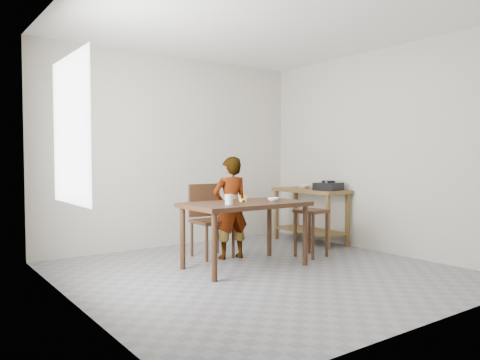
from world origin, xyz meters
TOP-DOWN VIEW (x-y plane):
  - floor at (0.00, 0.00)m, footprint 4.00×4.00m
  - ceiling at (0.00, 0.00)m, footprint 4.00×4.00m
  - wall_back at (0.00, 2.02)m, footprint 4.00×0.04m
  - wall_front at (0.00, -2.02)m, footprint 4.00×0.04m
  - wall_left at (-2.02, 0.00)m, footprint 0.04×4.00m
  - wall_right at (2.02, 0.00)m, footprint 0.04×4.00m
  - window_pane at (-1.97, 0.20)m, footprint 0.02×1.10m
  - dining_table at (0.00, 0.30)m, footprint 1.40×0.80m
  - prep_counter at (1.72, 1.00)m, footprint 0.50×1.20m
  - child at (0.13, 0.79)m, footprint 0.50×0.37m
  - dining_chair at (-0.01, 0.98)m, footprint 0.46×0.46m
  - stool at (1.02, 0.27)m, footprint 0.38×0.38m
  - glass_tumbler at (-0.30, 0.19)m, footprint 0.11×0.11m
  - small_bowl at (0.35, 0.21)m, footprint 0.16×0.16m
  - banana at (0.04, 0.38)m, footprint 0.18×0.16m
  - serving_bowl at (1.73, 1.16)m, footprint 0.23×0.23m
  - gas_burner at (1.71, 0.63)m, footprint 0.37×0.37m

SIDE VIEW (x-z plane):
  - floor at x=0.00m, z-range -0.04..0.00m
  - stool at x=1.02m, z-range 0.00..0.60m
  - dining_table at x=0.00m, z-range 0.00..0.75m
  - prep_counter at x=1.72m, z-range 0.00..0.80m
  - dining_chair at x=-0.01m, z-range 0.00..0.92m
  - child at x=0.13m, z-range 0.00..1.27m
  - small_bowl at x=0.35m, z-range 0.75..0.79m
  - banana at x=0.04m, z-range 0.75..0.80m
  - glass_tumbler at x=-0.30m, z-range 0.75..0.86m
  - serving_bowl at x=1.73m, z-range 0.80..0.85m
  - gas_burner at x=1.71m, z-range 0.80..0.91m
  - wall_back at x=0.00m, z-range 0.00..2.70m
  - wall_front at x=0.00m, z-range 0.00..2.70m
  - wall_left at x=-2.02m, z-range 0.00..2.70m
  - wall_right at x=2.02m, z-range 0.00..2.70m
  - window_pane at x=-1.97m, z-range 0.85..2.15m
  - ceiling at x=0.00m, z-range 2.70..2.74m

